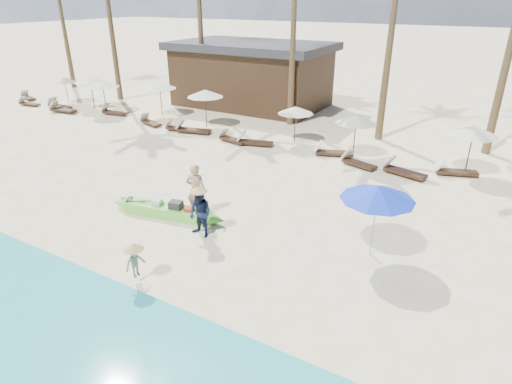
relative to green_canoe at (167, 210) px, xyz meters
The scene contains 30 objects.
ground 2.24m from the green_canoe, 32.21° to the right, with size 240.00×240.00×0.00m, color beige.
wet_sand_strip 6.47m from the green_canoe, 73.05° to the right, with size 240.00×4.50×0.01m, color tan.
green_canoe is the anchor object (origin of this frame).
tourist 1.32m from the green_canoe, 33.65° to the left, with size 0.71×0.47×1.95m, color tan.
vendor_green 2.06m from the green_canoe, 14.93° to the right, with size 0.80×0.62×1.65m, color #141E37.
vendor_yellow 3.89m from the green_canoe, 61.17° to the right, with size 0.59×0.34×0.91m, color gray.
blue_umbrella 7.36m from the green_canoe, ahead, with size 2.15×2.15×2.31m.
resort_parasol_0 20.81m from the green_canoe, 150.87° to the left, with size 1.77×1.77×1.82m.
lounger_0_left 23.63m from the green_canoe, 156.84° to the left, with size 1.77×0.94×0.58m.
lounger_0_right 21.37m from the green_canoe, 157.88° to the left, with size 1.70×0.73×0.56m.
resort_parasol_1 18.14m from the green_canoe, 146.83° to the left, with size 2.16×2.16×2.22m.
lounger_1_left 19.13m from the green_canoe, 153.52° to the left, with size 2.01×0.68×0.67m.
lounger_1_right 17.90m from the green_canoe, 153.61° to the left, with size 1.98×0.86×0.65m.
resort_parasol_2 16.25m from the green_canoe, 145.01° to the left, with size 2.11×2.11×2.18m.
lounger_2_left 15.61m from the green_canoe, 143.61° to the left, with size 1.90×0.77×0.63m.
resort_parasol_3 14.54m from the green_canoe, 131.97° to the left, with size 2.11×2.11×2.18m.
lounger_3_left 12.32m from the green_canoe, 135.53° to the left, with size 1.79×1.00×0.58m.
lounger_3_right 10.66m from the green_canoe, 127.24° to the left, with size 1.85×0.80×0.61m.
resort_parasol_4 11.65m from the green_canoe, 119.01° to the left, with size 2.14×2.14×2.21m.
lounger_4_left 10.18m from the green_canoe, 122.88° to the left, with size 2.08×1.07×0.68m.
lounger_4_right 8.69m from the green_canoe, 107.63° to the left, with size 1.83×0.88×0.60m.
resort_parasol_5 10.04m from the green_canoe, 88.16° to the left, with size 1.89×1.89×1.95m.
lounger_5_left 8.52m from the green_canoe, 99.20° to the left, with size 1.95×1.05×0.63m.
resort_parasol_6 10.22m from the green_canoe, 68.25° to the left, with size 1.99×1.99×2.05m.
lounger_6_left 9.35m from the green_canoe, 72.87° to the left, with size 1.91×1.15×0.62m.
lounger_6_right 9.26m from the green_canoe, 62.20° to the left, with size 1.81×1.03×0.59m.
resort_parasol_7 13.17m from the green_canoe, 47.88° to the left, with size 2.12×2.12×2.18m.
lounger_7_left 10.31m from the green_canoe, 51.83° to the left, with size 2.00×1.04×0.65m.
lounger_7_right 12.44m from the green_canoe, 48.04° to the left, with size 1.89×1.10×0.61m.
pavilion_west 17.53m from the green_canoe, 110.55° to the left, with size 10.80×6.60×4.30m.
Camera 1 is at (7.64, -8.94, 7.16)m, focal length 30.00 mm.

